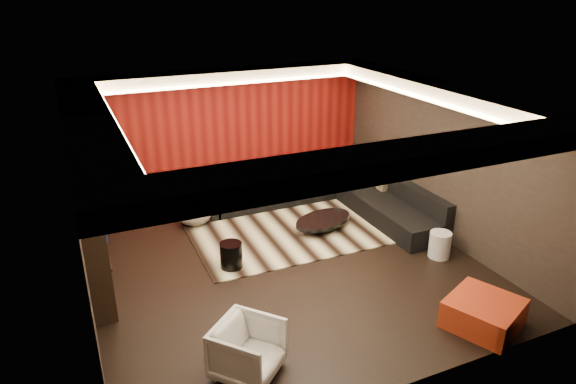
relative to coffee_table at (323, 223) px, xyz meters
name	(u,v)px	position (x,y,z in m)	size (l,w,h in m)	color
floor	(286,267)	(-1.18, -0.97, -0.13)	(6.00, 6.00, 0.02)	black
ceiling	(286,96)	(-1.18, -0.97, 2.69)	(6.00, 6.00, 0.02)	silver
wall_back	(226,137)	(-1.18, 2.04, 1.28)	(6.00, 0.02, 2.80)	black
wall_left	(77,222)	(-4.19, -0.97, 1.28)	(0.02, 6.00, 2.80)	black
wall_right	(442,161)	(1.83, -0.97, 1.28)	(0.02, 6.00, 2.80)	black
red_feature_wall	(227,138)	(-1.18, 2.00, 1.28)	(5.98, 0.05, 2.78)	#6B0C0A
soffit_back	(228,75)	(-1.18, 1.73, 2.57)	(6.00, 0.60, 0.22)	silver
soffit_front	(396,160)	(-1.18, -3.67, 2.57)	(6.00, 0.60, 0.22)	silver
soffit_left	(88,124)	(-3.88, -0.97, 2.57)	(0.60, 4.80, 0.22)	silver
soffit_right	(436,90)	(1.52, -0.97, 2.57)	(0.60, 4.80, 0.22)	silver
cove_back	(234,83)	(-1.18, 1.39, 2.48)	(4.80, 0.08, 0.04)	#FFD899
cove_front	(377,158)	(-1.18, -3.33, 2.48)	(4.80, 0.08, 0.04)	#FFD899
cove_left	(117,128)	(-3.54, -0.97, 2.48)	(0.08, 4.80, 0.04)	#FFD899
cove_right	(419,97)	(1.18, -0.97, 2.48)	(0.08, 4.80, 0.04)	#FFD899
tv_surround	(90,223)	(-4.03, -0.37, 0.98)	(0.30, 2.00, 2.20)	black
tv_screen	(98,199)	(-3.87, -0.37, 1.33)	(0.04, 1.30, 0.80)	black
tv_shelf	(105,245)	(-3.87, -0.37, 0.58)	(0.04, 1.60, 0.04)	black
rug	(293,223)	(-0.39, 0.48, -0.11)	(4.00, 3.00, 0.02)	beige
coffee_table	(323,223)	(0.00, 0.00, 0.00)	(1.23, 1.23, 0.21)	black
drum_stool	(231,255)	(-2.01, -0.63, 0.11)	(0.36, 0.36, 0.43)	black
striped_pouf	(194,215)	(-2.14, 1.20, 0.07)	(0.63, 0.63, 0.35)	beige
white_side_table	(440,245)	(1.32, -1.72, 0.10)	(0.36, 0.36, 0.45)	silver
orange_ottoman	(483,313)	(0.61, -3.47, 0.07)	(0.88, 0.88, 0.39)	maroon
armchair	(248,350)	(-2.60, -3.03, 0.21)	(0.72, 0.74, 0.68)	silver
sectional_sofa	(326,195)	(0.55, 0.90, 0.14)	(3.65, 3.50, 0.75)	black
throw_pillows	(337,171)	(0.96, 1.20, 0.50)	(1.70, 1.64, 0.50)	#CCB295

